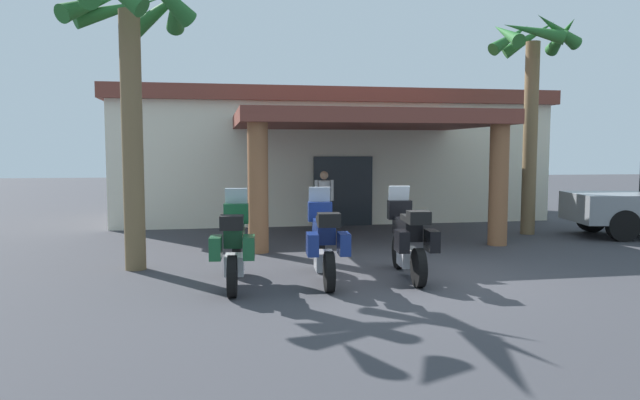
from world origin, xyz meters
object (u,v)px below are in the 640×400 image
palm_tree_near_portico (532,74)px  palm_tree_roadside (129,45)px  motorcycle_green (234,245)px  motorcycle_black (409,239)px  pedestrian (324,197)px  motorcycle_blue (324,242)px  motel_building (328,154)px

palm_tree_near_portico → palm_tree_roadside: (-9.81, -3.41, -0.07)m
motorcycle_green → motorcycle_black: 3.11m
pedestrian → motorcycle_blue: bearing=-7.7°
palm_tree_near_portico → palm_tree_roadside: 10.38m
motorcycle_green → pedestrian: 6.51m
motorcycle_black → palm_tree_roadside: (-5.00, 1.45, 3.55)m
motel_building → pedestrian: bearing=-102.5°
motorcycle_black → pedestrian: bearing=10.0°
motorcycle_black → motorcycle_green: bearing=97.8°
palm_tree_roadside → motorcycle_green: bearing=-41.5°
motel_building → motorcycle_blue: 10.06m
motorcycle_blue → motorcycle_green: bearing=97.1°
motorcycle_black → pedestrian: 5.84m
motorcycle_blue → pedestrian: 5.98m
motorcycle_black → pedestrian: (-0.68, 5.80, 0.30)m
motorcycle_green → motorcycle_blue: same height
motorcycle_green → pedestrian: (2.42, 6.04, 0.30)m
motel_building → motorcycle_blue: bearing=-101.4°
motorcycle_green → motorcycle_black: size_ratio=1.00×
motorcycle_blue → palm_tree_roadside: size_ratio=0.38×
motorcycle_blue → pedestrian: (0.87, 5.91, 0.30)m
motorcycle_blue → palm_tree_near_portico: palm_tree_near_portico is taller
motorcycle_black → palm_tree_roadside: size_ratio=0.38×
palm_tree_roadside → pedestrian: bearing=45.2°
motorcycle_green → pedestrian: bearing=-19.3°
motel_building → motorcycle_blue: (-1.57, -9.83, -1.44)m
pedestrian → palm_tree_near_portico: palm_tree_near_portico is taller
motel_building → motorcycle_black: motel_building is taller
motorcycle_green → pedestrian: pedestrian is taller
motorcycle_green → pedestrian: size_ratio=1.29×
motorcycle_black → pedestrian: size_ratio=1.29×
motorcycle_blue → palm_tree_roadside: 5.19m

